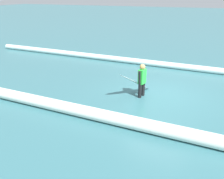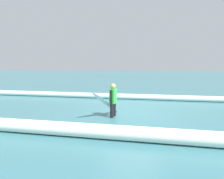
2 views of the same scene
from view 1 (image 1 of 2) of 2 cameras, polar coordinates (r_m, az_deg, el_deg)
ground_plane at (r=10.70m, az=11.13°, el=-0.90°), size 132.43×132.43×0.00m
surfer at (r=10.02m, az=6.77°, el=2.38°), size 0.26×0.56×1.35m
surfboard at (r=10.22m, az=5.18°, el=1.68°), size 0.91×1.95×1.13m
wave_crest_foreground at (r=14.71m, az=7.92°, el=6.03°), size 21.81×0.93×0.33m
wave_crest_midground at (r=7.45m, az=19.31°, el=-10.23°), size 24.95×1.30×0.41m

